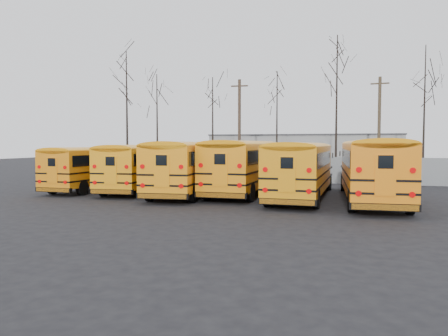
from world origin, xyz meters
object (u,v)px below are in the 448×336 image
(bus_b, at_px, (144,163))
(utility_pole_right, at_px, (379,126))
(bus_e, at_px, (301,165))
(bus_d, at_px, (246,162))
(bus_f, at_px, (372,165))
(bus_a, at_px, (99,164))
(bus_c, at_px, (189,163))
(utility_pole_left, at_px, (239,127))

(bus_b, height_order, utility_pole_right, utility_pole_right)
(bus_e, bearing_deg, bus_d, 156.20)
(bus_d, xyz_separation_m, utility_pole_right, (8.40, 15.84, 2.69))
(bus_f, bearing_deg, bus_e, 170.89)
(utility_pole_right, bearing_deg, bus_b, -128.67)
(bus_a, height_order, bus_e, bus_e)
(bus_c, distance_m, bus_f, 10.30)
(bus_c, bearing_deg, bus_a, 167.31)
(bus_f, height_order, utility_pole_left, utility_pole_left)
(bus_a, distance_m, utility_pole_left, 15.14)
(utility_pole_left, bearing_deg, bus_d, -76.97)
(bus_b, relative_size, utility_pole_left, 1.23)
(bus_b, relative_size, utility_pole_right, 1.21)
(bus_c, bearing_deg, bus_e, -8.90)
(bus_c, height_order, bus_e, bus_c)
(bus_e, xyz_separation_m, bus_f, (3.62, -0.37, 0.09))
(bus_b, distance_m, bus_c, 3.64)
(bus_b, height_order, bus_c, bus_c)
(bus_a, relative_size, bus_d, 0.88)
(bus_c, relative_size, bus_e, 1.03)
(bus_e, bearing_deg, bus_f, -4.93)
(bus_a, xyz_separation_m, utility_pole_right, (18.22, 16.23, 2.93))
(bus_d, bearing_deg, bus_a, -177.18)
(bus_d, relative_size, bus_f, 0.98)
(bus_b, height_order, bus_f, bus_f)
(utility_pole_right, bearing_deg, bus_e, -101.22)
(bus_c, xyz_separation_m, bus_e, (6.66, -0.39, -0.03))
(bus_d, bearing_deg, utility_pole_right, 62.62)
(bus_b, xyz_separation_m, bus_e, (10.16, -1.37, 0.08))
(bus_f, bearing_deg, bus_c, 172.49)
(utility_pole_left, bearing_deg, bus_e, -66.75)
(bus_c, height_order, bus_f, bus_f)
(bus_c, distance_m, utility_pole_left, 14.68)
(bus_a, relative_size, bus_b, 0.94)
(bus_d, bearing_deg, bus_c, -158.15)
(bus_e, relative_size, bus_f, 0.94)
(bus_a, xyz_separation_m, bus_e, (13.34, -1.22, 0.17))
(bus_f, bearing_deg, utility_pole_left, 122.45)
(bus_a, distance_m, bus_e, 13.40)
(bus_a, xyz_separation_m, utility_pole_left, (6.03, 13.59, 2.87))
(bus_c, xyz_separation_m, bus_f, (10.28, -0.76, 0.06))
(utility_pole_left, bearing_deg, bus_b, -104.98)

